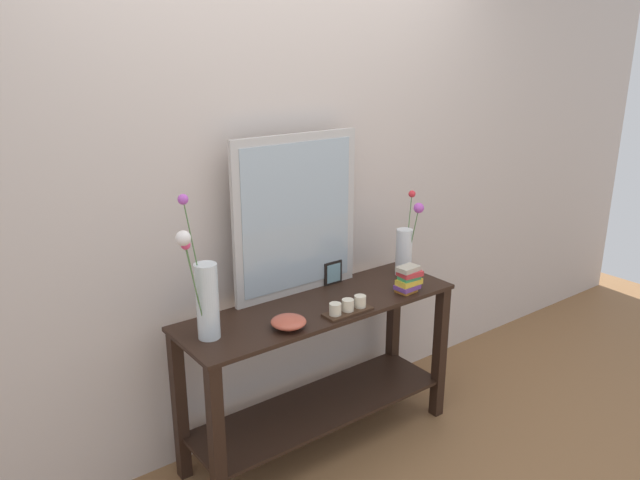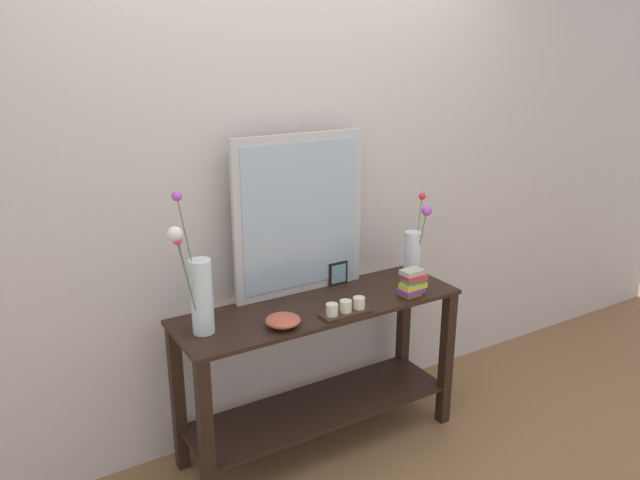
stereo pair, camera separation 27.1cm
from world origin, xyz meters
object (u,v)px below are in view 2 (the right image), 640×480
console_table (320,359)px  candle_tray (346,308)px  tall_vase_left (199,290)px  vase_right (414,250)px  decorative_bowl (283,320)px  picture_frame_small (338,273)px  book_stack (412,283)px  mirror_leaning (299,216)px

console_table → candle_tray: bearing=-74.5°
tall_vase_left → vase_right: size_ratio=1.43×
tall_vase_left → console_table: bearing=-0.0°
tall_vase_left → decorative_bowl: size_ratio=4.05×
picture_frame_small → book_stack: 0.39m
candle_tray → decorative_bowl: candle_tray is taller
mirror_leaning → candle_tray: 0.51m
vase_right → tall_vase_left: bearing=-177.7°
vase_right → picture_frame_small: (-0.39, 0.12, -0.09)m
mirror_leaning → candle_tray: size_ratio=3.24×
picture_frame_small → decorative_bowl: size_ratio=0.78×
picture_frame_small → mirror_leaning: bearing=175.1°
mirror_leaning → tall_vase_left: (-0.59, -0.19, -0.20)m
mirror_leaning → picture_frame_small: mirror_leaning is taller
mirror_leaning → book_stack: mirror_leaning is taller
tall_vase_left → book_stack: tall_vase_left is taller
picture_frame_small → decorative_bowl: 0.56m
picture_frame_small → book_stack: book_stack is taller
console_table → tall_vase_left: size_ratio=2.23×
decorative_bowl → vase_right: bearing=11.3°
decorative_bowl → candle_tray: bearing=-5.6°
vase_right → mirror_leaning: bearing=167.0°
mirror_leaning → candle_tray: bearing=-82.4°
console_table → vase_right: vase_right is taller
vase_right → candle_tray: vase_right is taller
book_stack → candle_tray: bearing=-178.0°
decorative_bowl → book_stack: 0.71m
picture_frame_small → vase_right: bearing=-17.3°
vase_right → picture_frame_small: 0.42m
console_table → vase_right: bearing=4.5°
mirror_leaning → decorative_bowl: 0.55m
mirror_leaning → vase_right: bearing=-13.0°
tall_vase_left → vase_right: bearing=2.3°
picture_frame_small → candle_tray: bearing=-117.3°
vase_right → candle_tray: 0.61m
candle_tray → console_table: bearing=105.5°
console_table → book_stack: (0.44, -0.14, 0.36)m
tall_vase_left → book_stack: 1.06m
console_table → book_stack: book_stack is taller
candle_tray → decorative_bowl: size_ratio=1.56×
console_table → tall_vase_left: (-0.59, 0.00, 0.50)m
picture_frame_small → book_stack: bearing=-53.1°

